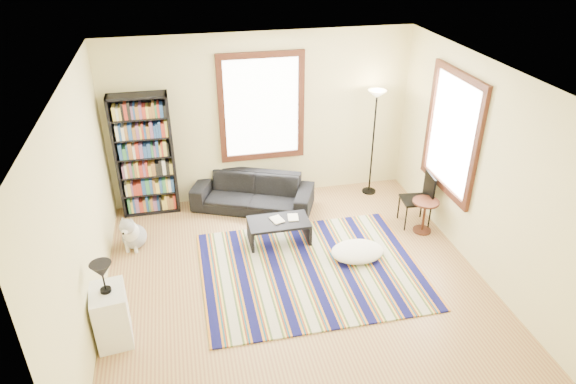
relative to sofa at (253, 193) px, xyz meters
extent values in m
cube|color=tan|center=(0.25, -2.05, -0.34)|extent=(5.00, 5.00, 0.10)
cube|color=white|center=(0.25, -2.05, 2.56)|extent=(5.00, 5.00, 0.10)
cube|color=beige|center=(0.25, 0.50, 1.11)|extent=(5.00, 0.10, 2.80)
cube|color=beige|center=(0.25, -4.60, 1.11)|extent=(5.00, 0.10, 2.80)
cube|color=beige|center=(-2.30, -2.05, 1.11)|extent=(0.10, 5.00, 2.80)
cube|color=beige|center=(2.80, -2.05, 1.11)|extent=(0.10, 5.00, 2.80)
cube|color=white|center=(0.25, 0.42, 1.31)|extent=(1.20, 0.06, 1.60)
cube|color=white|center=(2.72, -1.25, 1.31)|extent=(0.06, 1.20, 1.60)
cube|color=#0E0E46|center=(0.50, -1.87, -0.28)|extent=(2.99, 2.39, 0.02)
imported|color=black|center=(0.00, 0.00, 0.00)|extent=(2.10, 1.49, 0.57)
cube|color=black|center=(-1.65, 0.27, 0.71)|extent=(0.90, 0.30, 2.00)
cube|color=black|center=(0.22, -1.08, -0.11)|extent=(0.94, 0.58, 0.36)
imported|color=beige|center=(0.12, -1.08, 0.08)|extent=(0.26, 0.22, 0.02)
imported|color=beige|center=(0.37, -1.03, 0.08)|extent=(0.18, 0.23, 0.02)
ellipsoid|color=white|center=(1.24, -1.71, -0.19)|extent=(0.80, 0.61, 0.19)
cylinder|color=#421F10|center=(2.45, -1.28, -0.02)|extent=(0.48, 0.48, 0.54)
cube|color=black|center=(2.40, -1.04, 0.14)|extent=(0.46, 0.44, 0.86)
cube|color=white|center=(-2.05, -2.63, 0.06)|extent=(0.44, 0.54, 0.70)
camera|label=1|loc=(-1.04, -7.39, 4.11)|focal=32.00mm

